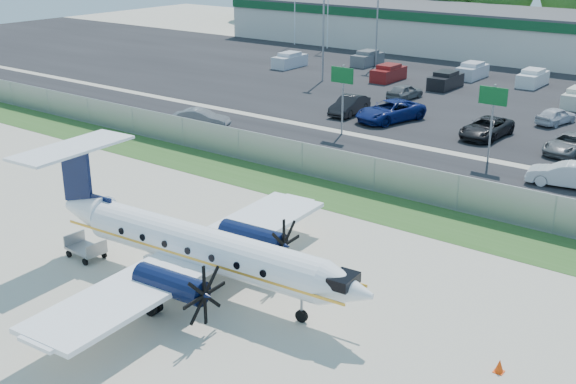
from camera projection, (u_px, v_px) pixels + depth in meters
The scene contains 25 objects.
ground at pixel (201, 283), 30.11m from camera, with size 170.00×170.00×0.00m, color beige.
grass_verge at pixel (355, 201), 39.10m from camera, with size 170.00×4.00×0.02m, color #2D561E.
access_road at pixel (415, 169), 44.34m from camera, with size 170.00×8.00×0.02m, color black.
parking_lot at pixel (534, 106), 60.07m from camera, with size 170.00×32.00×0.02m, color black.
perimeter_fence at pixel (374, 175), 40.26m from camera, with size 120.00×0.06×1.99m.
building_west at pixel (406, 25), 89.23m from camera, with size 46.40×12.40×5.24m.
sign_left at pixel (342, 85), 50.56m from camera, with size 1.80×0.26×5.00m.
sign_mid at pixel (492, 107), 44.33m from camera, with size 1.80×0.26×5.00m.
flagpole_east at pixel (329, 1), 86.88m from camera, with size 1.06×0.12×10.00m.
light_pole_nw at pixel (323, 26), 68.11m from camera, with size 0.90×0.35×9.09m.
light_pole_sw at pixel (377, 17), 75.60m from camera, with size 0.90×0.35×9.09m.
aircraft at pixel (197, 245), 29.04m from camera, with size 16.08×15.85×4.96m.
pushback_tug at pixel (176, 263), 30.54m from camera, with size 2.31×1.66×1.24m.
baggage_cart_far at pixel (86, 249), 32.29m from camera, with size 1.87×1.20×0.95m.
cone_nose at pixel (499, 366), 24.00m from camera, with size 0.34×0.34×0.48m.
cone_starboard_wing at pixel (330, 170), 43.31m from camera, with size 0.41×0.41×0.58m.
road_car_west at pixel (201, 128), 53.45m from camera, with size 1.49×4.28×1.41m, color #595B5E.
road_car_mid at pixel (564, 186), 41.40m from camera, with size 1.49×4.28×1.41m, color silver.
parked_car_a at pixel (349, 114), 57.41m from camera, with size 1.57×4.49×1.48m, color black.
parked_car_b at pixel (390, 121), 55.40m from camera, with size 2.66×5.78×1.60m, color navy.
parked_car_c at pixel (485, 137), 51.07m from camera, with size 2.34×5.07×1.41m, color black.
parked_car_d at pixel (568, 153), 47.53m from camera, with size 2.15×4.66×1.30m, color #595B5E.
parked_car_f at pixel (404, 99), 62.48m from camera, with size 1.61×4.00×1.36m, color #595B5E.
parked_car_g at pixel (555, 124), 54.57m from camera, with size 1.53×3.80×1.29m, color silver.
far_parking_rows at pixel (553, 96), 63.82m from camera, with size 56.00×10.00×1.60m, color gray, non-canonical shape.
Camera 1 is at (19.16, -19.33, 13.93)m, focal length 45.00 mm.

